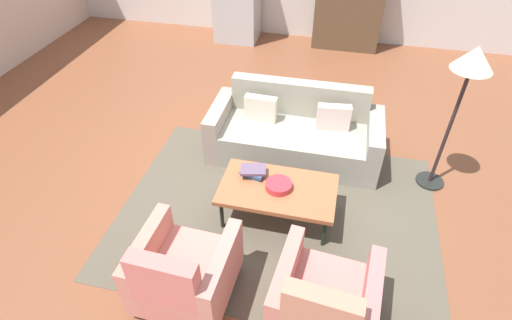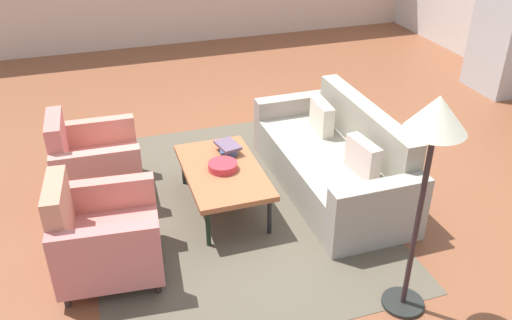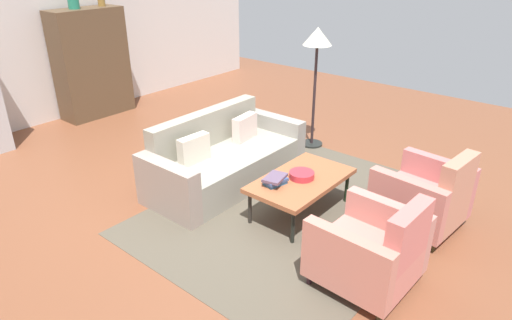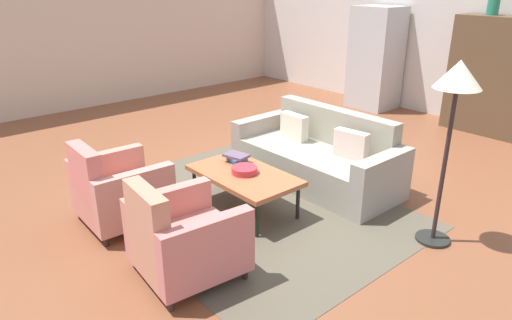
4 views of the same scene
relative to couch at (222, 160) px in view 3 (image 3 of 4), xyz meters
name	(u,v)px [view 3 (image 3 of 4)]	position (x,y,z in m)	size (l,w,h in m)	color
ground_plane	(223,200)	(-0.36, -0.34, -0.29)	(11.69, 11.69, 0.00)	brown
wall_back	(30,38)	(-0.36, 3.80, 1.11)	(9.74, 0.12, 2.80)	silver
area_rug	(296,210)	(0.00, -1.14, -0.28)	(3.40, 2.60, 0.01)	brown
couch	(222,160)	(0.00, 0.00, 0.00)	(2.10, 0.91, 0.86)	gray
coffee_table	(301,181)	(0.00, -1.19, 0.10)	(1.20, 0.70, 0.42)	#282520
armchair_left	(374,253)	(-0.60, -2.35, 0.06)	(0.83, 0.83, 0.88)	#311C23
armchair_right	(427,198)	(0.59, -2.35, 0.06)	(0.87, 0.87, 0.88)	#3A281A
fruit_bowl	(302,175)	(0.01, -1.19, 0.17)	(0.27, 0.27, 0.07)	#BB2E39
book_stack	(275,180)	(-0.29, -1.05, 0.19)	(0.30, 0.23, 0.09)	#2A5C8E
cabinet	(92,63)	(0.42, 3.46, 0.61)	(1.20, 0.51, 1.80)	brown
vase_tall	(73,0)	(0.27, 3.45, 1.64)	(0.17, 0.17, 0.26)	#237A5E
floor_lamp	(317,48)	(1.68, -0.23, 1.16)	(0.40, 0.40, 1.72)	black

